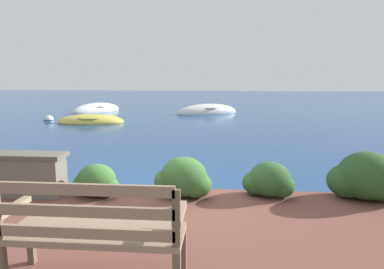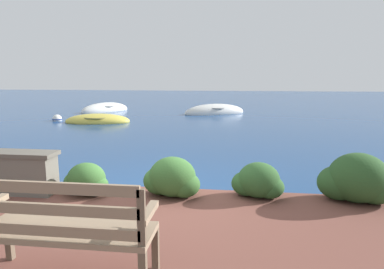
# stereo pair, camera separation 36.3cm
# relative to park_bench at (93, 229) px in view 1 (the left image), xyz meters

# --- Properties ---
(ground_plane) EXTENTS (80.00, 80.00, 0.00)m
(ground_plane) POSITION_rel_park_bench_xyz_m (0.09, 2.52, -0.70)
(ground_plane) COLOR navy
(park_bench) EXTENTS (1.49, 0.48, 0.93)m
(park_bench) POSITION_rel_park_bench_xyz_m (0.00, 0.00, 0.00)
(park_bench) COLOR brown
(park_bench) RESTS_ON patio_terrace
(stone_wall) EXTENTS (1.93, 0.39, 0.63)m
(stone_wall) POSITION_rel_park_bench_xyz_m (-2.16, 2.02, -0.16)
(stone_wall) COLOR #666056
(stone_wall) RESTS_ON patio_terrace
(hedge_clump_left) EXTENTS (0.75, 0.54, 0.51)m
(hedge_clump_left) POSITION_rel_park_bench_xyz_m (-1.80, 2.28, -0.26)
(hedge_clump_left) COLOR #2D5628
(hedge_clump_left) RESTS_ON patio_terrace
(hedge_clump_centre) EXTENTS (0.70, 0.51, 0.48)m
(hedge_clump_centre) POSITION_rel_park_bench_xyz_m (-0.76, 2.08, -0.28)
(hedge_clump_centre) COLOR #38662D
(hedge_clump_centre) RESTS_ON patio_terrace
(hedge_clump_right) EXTENTS (0.85, 0.61, 0.58)m
(hedge_clump_right) POSITION_rel_park_bench_xyz_m (0.50, 2.18, -0.23)
(hedge_clump_right) COLOR #38662D
(hedge_clump_right) RESTS_ON patio_terrace
(hedge_clump_far_right) EXTENTS (0.75, 0.54, 0.51)m
(hedge_clump_far_right) POSITION_rel_park_bench_xyz_m (1.73, 2.29, -0.26)
(hedge_clump_far_right) COLOR #2D5628
(hedge_clump_far_right) RESTS_ON patio_terrace
(hedge_clump_extra) EXTENTS (1.01, 0.73, 0.69)m
(hedge_clump_extra) POSITION_rel_park_bench_xyz_m (3.07, 2.28, -0.19)
(hedge_clump_extra) COLOR #284C23
(hedge_clump_extra) RESTS_ON patio_terrace
(rowboat_nearest) EXTENTS (2.86, 1.63, 0.65)m
(rowboat_nearest) POSITION_rel_park_bench_xyz_m (-4.37, 11.19, -0.65)
(rowboat_nearest) COLOR #DBC64C
(rowboat_nearest) RESTS_ON ground_plane
(rowboat_mid) EXTENTS (3.44, 2.53, 0.89)m
(rowboat_mid) POSITION_rel_park_bench_xyz_m (0.33, 15.17, -0.63)
(rowboat_mid) COLOR silver
(rowboat_mid) RESTS_ON ground_plane
(rowboat_far) EXTENTS (2.44, 3.06, 0.87)m
(rowboat_far) POSITION_rel_park_bench_xyz_m (-5.71, 15.50, -0.63)
(rowboat_far) COLOR silver
(rowboat_far) RESTS_ON ground_plane
(mooring_buoy) EXTENTS (0.44, 0.44, 0.40)m
(mooring_buoy) POSITION_rel_park_bench_xyz_m (-6.35, 11.49, -0.63)
(mooring_buoy) COLOR white
(mooring_buoy) RESTS_ON ground_plane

